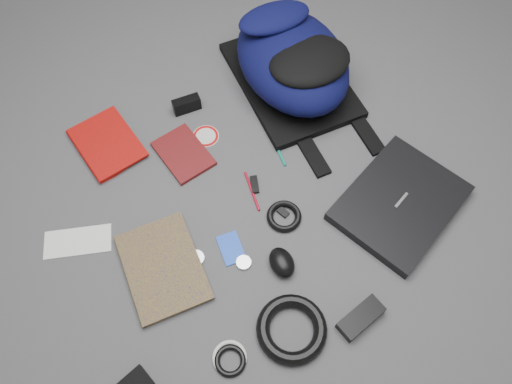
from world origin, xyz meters
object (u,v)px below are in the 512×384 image
textbook_red (82,157)px  dvd_case (183,154)px  laptop (400,203)px  power_brick (361,318)px  backpack (292,60)px  compact_camera (187,105)px  comic_book (128,281)px  mouse (282,262)px

textbook_red → dvd_case: (0.29, -0.14, -0.01)m
laptop → power_brick: bearing=-162.5°
backpack → compact_camera: (-0.37, 0.07, -0.09)m
textbook_red → power_brick: bearing=-67.4°
dvd_case → power_brick: 0.75m
comic_book → dvd_case: (0.32, 0.31, -0.00)m
dvd_case → power_brick: power_brick is taller
compact_camera → power_brick: size_ratio=0.70×
backpack → mouse: bearing=-118.1°
dvd_case → comic_book: bearing=-142.5°
textbook_red → mouse: mouse is taller
dvd_case → compact_camera: compact_camera is taller
textbook_red → dvd_case: textbook_red is taller
mouse → compact_camera: bearing=94.2°
laptop → dvd_case: bearing=115.8°
dvd_case → compact_camera: bearing=53.7°
laptop → dvd_case: 0.70m
power_brick → comic_book: bearing=132.4°
textbook_red → comic_book: 0.46m
backpack → dvd_case: 0.48m
backpack → power_brick: size_ratio=4.00×
laptop → compact_camera: compact_camera is taller
textbook_red → compact_camera: size_ratio=2.57×
compact_camera → mouse: compact_camera is taller
comic_book → dvd_case: comic_book is taller
comic_book → power_brick: size_ratio=2.14×
laptop → mouse: (-0.41, 0.01, 0.01)m
dvd_case → compact_camera: size_ratio=2.04×
backpack → comic_book: bearing=-147.4°
laptop → textbook_red: size_ratio=1.56×
mouse → power_brick: mouse is taller
comic_book → power_brick: power_brick is taller
textbook_red → dvd_case: bearing=-32.6°
comic_book → power_brick: 0.66m
textbook_red → mouse: (0.37, -0.63, 0.01)m
mouse → power_brick: bearing=-60.9°
dvd_case → mouse: 0.49m
compact_camera → power_brick: compact_camera is taller
compact_camera → comic_book: bearing=-124.5°
power_brick → dvd_case: bearing=95.7°
comic_book → compact_camera: 0.63m
compact_camera → power_brick: bearing=-77.0°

